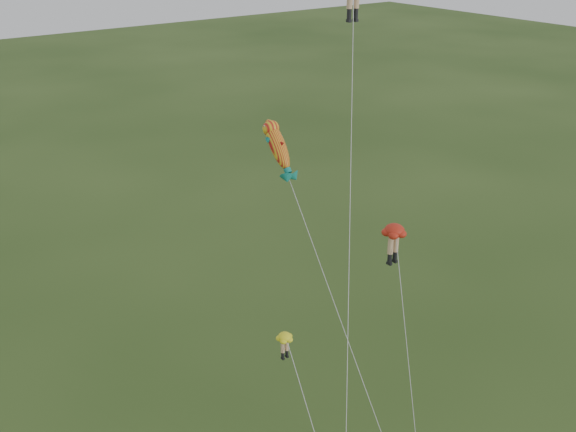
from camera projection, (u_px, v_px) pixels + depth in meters
legs_kite_red_mid at (395, 239)px, 31.41m from camera, size 1.98×5.12×12.91m
legs_kite_yellow at (289, 354)px, 29.42m from camera, size 0.88×6.09×9.20m
fish_kite at (278, 147)px, 31.94m from camera, size 1.50×10.97×17.54m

